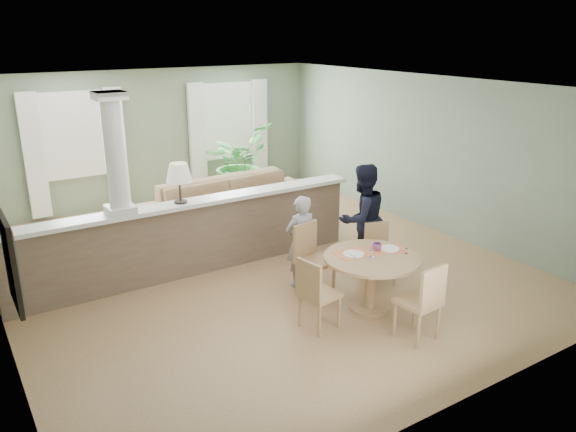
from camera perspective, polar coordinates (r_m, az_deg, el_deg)
ground at (r=8.67m, az=-3.45°, el=-4.90°), size 8.00×8.00×0.00m
room_shell at (r=8.66m, az=-5.91°, el=7.57°), size 7.02×8.02×2.71m
pony_wall at (r=8.19m, az=-10.26°, el=-1.30°), size 5.32×0.38×2.70m
sofa at (r=9.91m, az=-5.38°, el=0.95°), size 3.24×1.41×0.93m
houseplant at (r=11.77m, az=-5.05°, el=5.43°), size 1.89×1.85×1.59m
dining_table at (r=7.18m, az=8.47°, el=-5.16°), size 1.21×1.21×0.83m
chair_far_boy at (r=7.58m, az=2.40°, el=-4.04°), size 0.52×0.52×0.97m
chair_far_man at (r=8.05m, az=9.22°, el=-3.41°), size 0.48×0.48×0.85m
chair_near at (r=6.61m, az=13.61°, el=-8.21°), size 0.47×0.47×0.96m
chair_side at (r=6.67m, az=2.83°, el=-7.65°), size 0.47×0.47×0.91m
child_person at (r=7.75m, az=1.31°, el=-2.58°), size 0.48×0.33×1.31m
man_person at (r=8.22m, az=7.52°, el=-0.29°), size 0.80×0.62×1.63m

